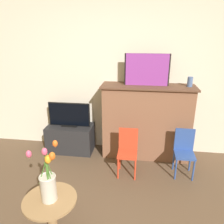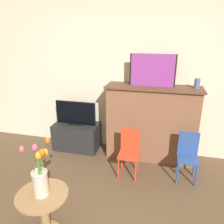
{
  "view_description": "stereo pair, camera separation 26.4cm",
  "coord_description": "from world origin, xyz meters",
  "px_view_note": "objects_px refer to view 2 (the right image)",
  "views": [
    {
      "loc": [
        0.37,
        -1.33,
        1.91
      ],
      "look_at": [
        0.03,
        1.14,
        1.0
      ],
      "focal_mm": 35.0,
      "sensor_mm": 36.0,
      "label": 1
    },
    {
      "loc": [
        0.63,
        -1.28,
        1.91
      ],
      "look_at": [
        0.03,
        1.14,
        1.0
      ],
      "focal_mm": 35.0,
      "sensor_mm": 36.0,
      "label": 2
    }
  ],
  "objects_px": {
    "chair_blue": "(188,154)",
    "vase_tulips": "(40,177)",
    "painting": "(152,70)",
    "tv_monitor": "(76,113)",
    "chair_red": "(129,150)"
  },
  "relations": [
    {
      "from": "painting",
      "to": "vase_tulips",
      "type": "height_order",
      "value": "painting"
    },
    {
      "from": "tv_monitor",
      "to": "chair_red",
      "type": "bearing_deg",
      "value": -27.22
    },
    {
      "from": "tv_monitor",
      "to": "painting",
      "type": "bearing_deg",
      "value": 1.13
    },
    {
      "from": "chair_blue",
      "to": "vase_tulips",
      "type": "height_order",
      "value": "vase_tulips"
    },
    {
      "from": "painting",
      "to": "vase_tulips",
      "type": "xyz_separation_m",
      "value": [
        -0.84,
        -1.72,
        -0.73
      ]
    },
    {
      "from": "tv_monitor",
      "to": "chair_red",
      "type": "distance_m",
      "value": 1.15
    },
    {
      "from": "tv_monitor",
      "to": "chair_blue",
      "type": "distance_m",
      "value": 1.85
    },
    {
      "from": "painting",
      "to": "tv_monitor",
      "type": "relative_size",
      "value": 0.96
    },
    {
      "from": "chair_red",
      "to": "chair_blue",
      "type": "bearing_deg",
      "value": 6.64
    },
    {
      "from": "painting",
      "to": "chair_blue",
      "type": "bearing_deg",
      "value": -38.41
    },
    {
      "from": "chair_blue",
      "to": "vase_tulips",
      "type": "xyz_separation_m",
      "value": [
        -1.41,
        -1.27,
        0.3
      ]
    },
    {
      "from": "chair_red",
      "to": "tv_monitor",
      "type": "bearing_deg",
      "value": 152.78
    },
    {
      "from": "painting",
      "to": "chair_blue",
      "type": "relative_size",
      "value": 0.99
    },
    {
      "from": "vase_tulips",
      "to": "painting",
      "type": "bearing_deg",
      "value": 63.85
    },
    {
      "from": "painting",
      "to": "vase_tulips",
      "type": "distance_m",
      "value": 2.05
    }
  ]
}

